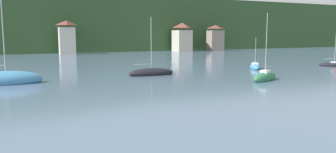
{
  "coord_description": "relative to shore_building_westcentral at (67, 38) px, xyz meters",
  "views": [
    {
      "loc": [
        -12.03,
        18.93,
        6.01
      ],
      "look_at": [
        0.0,
        45.83,
        2.12
      ],
      "focal_mm": 34.85,
      "sensor_mm": 36.0,
      "label": 1
    }
  ],
  "objects": [
    {
      "name": "sailboat_far_5",
      "position": [
        -13.99,
        -55.6,
        -4.24
      ],
      "size": [
        8.31,
        2.99,
        11.55
      ],
      "rotation": [
        0.0,
        0.0,
        6.26
      ],
      "color": "teal",
      "rests_on": "ground_plane"
    },
    {
      "name": "sailboat_far_6",
      "position": [
        40.46,
        -56.67,
        -4.47
      ],
      "size": [
        4.83,
        4.62,
        7.88
      ],
      "rotation": [
        0.0,
        0.0,
        5.54
      ],
      "color": "black",
      "rests_on": "ground_plane"
    },
    {
      "name": "shore_building_westcentral",
      "position": [
        0.0,
        0.0,
        0.0
      ],
      "size": [
        4.62,
        4.12,
        9.77
      ],
      "color": "beige",
      "rests_on": "ground_plane"
    },
    {
      "name": "shore_building_eastcentral",
      "position": [
        50.44,
        -0.07,
        -0.37
      ],
      "size": [
        5.4,
        3.97,
        9.01
      ],
      "color": "gray",
      "rests_on": "ground_plane"
    },
    {
      "name": "sailboat_mid_2",
      "position": [
        16.4,
        -65.91,
        -4.35
      ],
      "size": [
        5.76,
        3.7,
        9.01
      ],
      "rotation": [
        0.0,
        0.0,
        3.56
      ],
      "color": "#2D754C",
      "rests_on": "ground_plane"
    },
    {
      "name": "sailboat_far_0",
      "position": [
        24.49,
        -53.92,
        -4.45
      ],
      "size": [
        3.91,
        5.11,
        5.63
      ],
      "rotation": [
        0.0,
        0.0,
        4.18
      ],
      "color": "teal",
      "rests_on": "ground_plane"
    },
    {
      "name": "sailboat_far_8",
      "position": [
        4.95,
        -54.9,
        -4.41
      ],
      "size": [
        6.87,
        2.25,
        8.78
      ],
      "rotation": [
        0.0,
        0.0,
        6.26
      ],
      "color": "black",
      "rests_on": "ground_plane"
    },
    {
      "name": "shore_building_central",
      "position": [
        37.83,
        0.98,
        -0.05
      ],
      "size": [
        5.33,
        6.19,
        9.67
      ],
      "color": "#BCB29E",
      "rests_on": "ground_plane"
    },
    {
      "name": "wooded_hillside",
      "position": [
        -18.13,
        44.38,
        2.98
      ],
      "size": [
        352.0,
        65.44,
        52.22
      ],
      "color": "#2D4C28",
      "rests_on": "ground_plane"
    }
  ]
}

